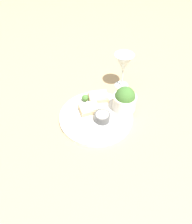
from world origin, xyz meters
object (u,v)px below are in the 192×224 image
salad_bowl (125,100)px  wine_glass (124,64)px  cheese_toast_far (89,109)px  sauce_ramekin (102,117)px  cheese_toast_near (98,97)px

salad_bowl → wine_glass: size_ratio=0.64×
salad_bowl → wine_glass: wine_glass is taller
salad_bowl → cheese_toast_far: size_ratio=1.09×
wine_glass → sauce_ramekin: bearing=-157.5°
sauce_ramekin → cheese_toast_near: bearing=51.1°
sauce_ramekin → cheese_toast_far: bearing=89.9°
cheese_toast_near → sauce_ramekin: bearing=-128.9°
cheese_toast_far → cheese_toast_near: bearing=16.9°
sauce_ramekin → cheese_toast_far: (0.00, 0.07, -0.01)m
sauce_ramekin → wine_glass: (0.23, 0.10, 0.09)m
cheese_toast_near → wine_glass: bearing=0.1°
cheese_toast_near → cheese_toast_far: bearing=-163.1°
cheese_toast_near → cheese_toast_far: same height
sauce_ramekin → cheese_toast_near: 0.12m
cheese_toast_far → wine_glass: 0.25m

